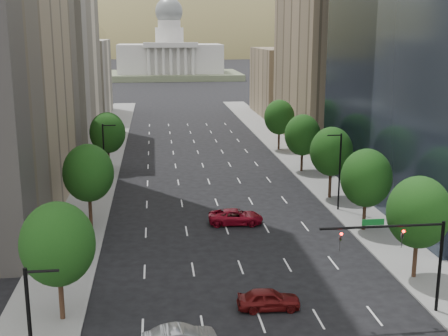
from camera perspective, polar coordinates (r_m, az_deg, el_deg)
name	(u,v)px	position (r m, az deg, el deg)	size (l,w,h in m)	color
sidewalk_left	(85,206)	(70.61, -13.38, -3.63)	(6.00, 200.00, 0.15)	slate
sidewalk_right	(341,197)	(73.65, 11.35, -2.82)	(6.00, 200.00, 0.15)	slate
midrise_cream_left	(53,46)	(111.66, -16.35, 11.37)	(14.00, 30.00, 35.00)	beige
filler_left	(78,79)	(144.73, -14.03, 8.44)	(14.00, 26.00, 18.00)	beige
parking_tan_right	(327,59)	(112.00, 10.03, 10.42)	(14.00, 30.00, 30.00)	#8C7759
filler_right	(287,82)	(144.31, 6.15, 8.34)	(14.00, 26.00, 16.00)	#8C7759
tree_right_1	(419,212)	(50.16, 18.44, -4.12)	(5.20, 5.20, 8.75)	#382316
tree_right_2	(366,178)	(60.83, 13.70, -0.96)	(5.20, 5.20, 8.61)	#382316
tree_right_3	(331,152)	(71.83, 10.42, 1.59)	(5.20, 5.20, 8.89)	#382316
tree_right_4	(303,135)	(85.15, 7.66, 3.20)	(5.20, 5.20, 8.46)	#382316
tree_right_5	(279,117)	(100.47, 5.41, 4.95)	(5.20, 5.20, 8.75)	#382316
tree_left_0	(58,244)	(42.31, -15.91, -7.16)	(5.20, 5.20, 8.75)	#382316
tree_left_1	(88,173)	(61.24, -13.09, -0.48)	(5.20, 5.20, 8.97)	#382316
tree_left_2	(108,133)	(86.67, -11.29, 3.39)	(5.20, 5.20, 8.68)	#382316
streetlight_rn	(339,170)	(67.24, 11.17, -0.15)	(1.70, 0.20, 9.00)	black
streetlight_ln	(105,157)	(74.05, -11.56, 1.06)	(1.70, 0.20, 9.00)	black
traffic_signal	(409,247)	(43.77, 17.55, -7.38)	(9.12, 0.40, 7.38)	black
capitol	(170,58)	(257.24, -5.29, 10.61)	(60.00, 40.00, 35.20)	#596647
foothills	(195,88)	(610.76, -2.86, 7.78)	(720.00, 413.00, 263.00)	brown
car_maroon	(269,299)	(44.36, 4.38, -12.64)	(1.88, 4.67, 1.59)	#550E0E
car_red_far	(236,217)	(62.50, 1.15, -4.77)	(2.68, 5.82, 1.62)	maroon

